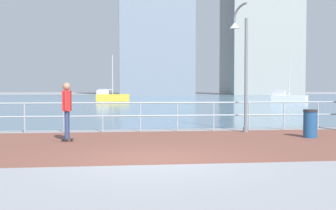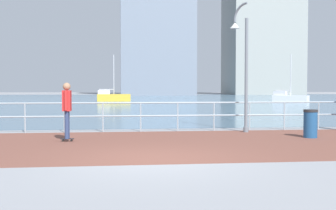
# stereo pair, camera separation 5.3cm
# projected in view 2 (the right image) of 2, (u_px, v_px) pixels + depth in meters

# --- Properties ---
(ground) EXTENTS (220.00, 220.00, 0.00)m
(ground) POSITION_uv_depth(u_px,v_px,m) (126.00, 102.00, 49.29)
(ground) COLOR gray
(brick_paving) EXTENTS (28.00, 6.83, 0.01)m
(brick_paving) POSITION_uv_depth(u_px,v_px,m) (146.00, 144.00, 12.35)
(brick_paving) COLOR brown
(brick_paving) RESTS_ON ground
(harbor_water) EXTENTS (180.00, 88.00, 0.00)m
(harbor_water) POSITION_uv_depth(u_px,v_px,m) (125.00, 99.00, 60.41)
(harbor_water) COLOR slate
(harbor_water) RESTS_ON ground
(waterfront_railing) EXTENTS (25.25, 0.06, 1.11)m
(waterfront_railing) POSITION_uv_depth(u_px,v_px,m) (141.00, 111.00, 15.71)
(waterfront_railing) COLOR #9EADB7
(waterfront_railing) RESTS_ON ground
(lamppost) EXTENTS (0.60, 0.71, 4.80)m
(lamppost) POSITION_uv_depth(u_px,v_px,m) (243.00, 61.00, 15.61)
(lamppost) COLOR slate
(lamppost) RESTS_ON ground
(skateboarder) EXTENTS (0.40, 0.55, 1.80)m
(skateboarder) POSITION_uv_depth(u_px,v_px,m) (67.00, 106.00, 12.83)
(skateboarder) COLOR black
(skateboarder) RESTS_ON ground
(trash_bin) EXTENTS (0.46, 0.46, 0.93)m
(trash_bin) POSITION_uv_depth(u_px,v_px,m) (310.00, 124.00, 13.82)
(trash_bin) COLOR navy
(trash_bin) RESTS_ON ground
(sailboat_gray) EXTENTS (3.70, 3.37, 5.38)m
(sailboat_gray) POSITION_uv_depth(u_px,v_px,m) (289.00, 98.00, 46.76)
(sailboat_gray) COLOR white
(sailboat_gray) RESTS_ON ground
(sailboat_blue) EXTENTS (4.08, 1.30, 5.72)m
(sailboat_blue) POSITION_uv_depth(u_px,v_px,m) (113.00, 97.00, 51.98)
(sailboat_blue) COLOR gold
(sailboat_blue) RESTS_ON ground
(tower_concrete) EXTENTS (17.42, 14.34, 47.13)m
(tower_concrete) POSITION_uv_depth(u_px,v_px,m) (262.00, 3.00, 104.89)
(tower_concrete) COLOR #939993
(tower_concrete) RESTS_ON ground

